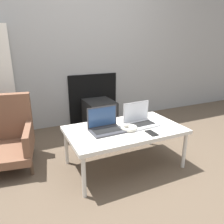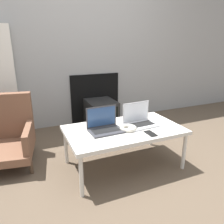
{
  "view_description": "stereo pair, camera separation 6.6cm",
  "coord_description": "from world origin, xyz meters",
  "px_view_note": "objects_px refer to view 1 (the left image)",
  "views": [
    {
      "loc": [
        -0.98,
        -1.5,
        1.25
      ],
      "look_at": [
        0.0,
        0.57,
        0.5
      ],
      "focal_mm": 35.0,
      "sensor_mm": 36.0,
      "label": 1
    },
    {
      "loc": [
        -0.92,
        -1.53,
        1.25
      ],
      "look_at": [
        0.0,
        0.57,
        0.5
      ],
      "focal_mm": 35.0,
      "sensor_mm": 36.0,
      "label": 2
    }
  ],
  "objects_px": {
    "phone": "(152,133)",
    "tv": "(99,113)",
    "laptop_right": "(140,120)",
    "armchair": "(2,135)",
    "laptop_left": "(105,126)",
    "headphones": "(129,128)"
  },
  "relations": [
    {
      "from": "phone",
      "to": "tv",
      "type": "bearing_deg",
      "value": 88.9
    },
    {
      "from": "laptop_right",
      "to": "armchair",
      "type": "bearing_deg",
      "value": 153.13
    },
    {
      "from": "tv",
      "to": "laptop_left",
      "type": "bearing_deg",
      "value": -109.14
    },
    {
      "from": "laptop_right",
      "to": "tv",
      "type": "bearing_deg",
      "value": 86.26
    },
    {
      "from": "laptop_left",
      "to": "tv",
      "type": "bearing_deg",
      "value": 69.54
    },
    {
      "from": "headphones",
      "to": "tv",
      "type": "xyz_separation_m",
      "value": [
        0.17,
        1.22,
        -0.24
      ]
    },
    {
      "from": "tv",
      "to": "armchair",
      "type": "relative_size",
      "value": 0.68
    },
    {
      "from": "laptop_left",
      "to": "phone",
      "type": "relative_size",
      "value": 2.31
    },
    {
      "from": "phone",
      "to": "armchair",
      "type": "height_order",
      "value": "armchair"
    },
    {
      "from": "headphones",
      "to": "tv",
      "type": "bearing_deg",
      "value": 81.89
    },
    {
      "from": "laptop_left",
      "to": "laptop_right",
      "type": "xyz_separation_m",
      "value": [
        0.39,
        -0.0,
        0.0
      ]
    },
    {
      "from": "phone",
      "to": "tv",
      "type": "height_order",
      "value": "phone"
    },
    {
      "from": "laptop_right",
      "to": "tv",
      "type": "distance_m",
      "value": 1.16
    },
    {
      "from": "laptop_left",
      "to": "laptop_right",
      "type": "distance_m",
      "value": 0.39
    },
    {
      "from": "headphones",
      "to": "laptop_left",
      "type": "bearing_deg",
      "value": 158.51
    },
    {
      "from": "laptop_left",
      "to": "tv",
      "type": "xyz_separation_m",
      "value": [
        0.39,
        1.13,
        -0.27
      ]
    },
    {
      "from": "headphones",
      "to": "phone",
      "type": "relative_size",
      "value": 1.21
    },
    {
      "from": "laptop_left",
      "to": "headphones",
      "type": "height_order",
      "value": "laptop_left"
    },
    {
      "from": "phone",
      "to": "armchair",
      "type": "relative_size",
      "value": 0.19
    },
    {
      "from": "headphones",
      "to": "phone",
      "type": "height_order",
      "value": "headphones"
    },
    {
      "from": "laptop_left",
      "to": "armchair",
      "type": "bearing_deg",
      "value": 147.38
    },
    {
      "from": "laptop_right",
      "to": "headphones",
      "type": "relative_size",
      "value": 1.96
    }
  ]
}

